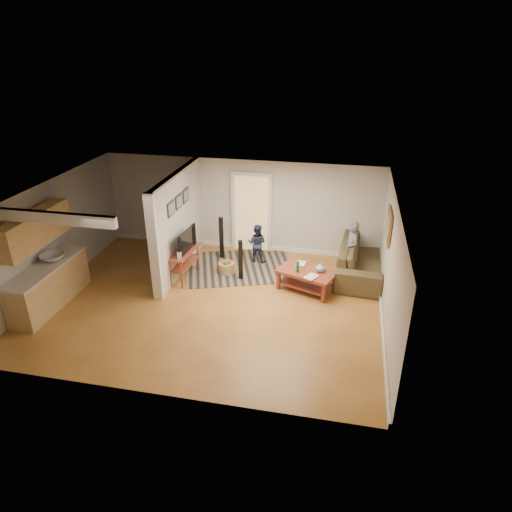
# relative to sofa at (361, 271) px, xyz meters

# --- Properties ---
(ground) EXTENTS (7.50, 7.50, 0.00)m
(ground) POSITION_rel_sofa_xyz_m (-3.30, -2.20, 0.00)
(ground) COLOR brown
(ground) RESTS_ON ground
(room_shell) EXTENTS (7.54, 6.02, 2.52)m
(room_shell) POSITION_rel_sofa_xyz_m (-4.37, -1.77, 1.46)
(room_shell) COLOR beige
(room_shell) RESTS_ON ground
(area_rug) EXTENTS (3.25, 2.79, 0.01)m
(area_rug) POSITION_rel_sofa_xyz_m (-3.08, -0.41, 0.01)
(area_rug) COLOR black
(area_rug) RESTS_ON ground
(sofa) EXTENTS (1.29, 2.84, 0.81)m
(sofa) POSITION_rel_sofa_xyz_m (0.00, 0.00, 0.00)
(sofa) COLOR #4C4526
(sofa) RESTS_ON ground
(coffee_table) EXTENTS (1.48, 1.16, 0.77)m
(coffee_table) POSITION_rel_sofa_xyz_m (-1.25, -1.23, 0.40)
(coffee_table) COLOR maroon
(coffee_table) RESTS_ON ground
(tv_console) EXTENTS (0.52, 1.20, 1.01)m
(tv_console) POSITION_rel_sofa_xyz_m (-4.24, -1.24, 0.67)
(tv_console) COLOR maroon
(tv_console) RESTS_ON ground
(speaker_left) EXTENTS (0.13, 0.13, 1.02)m
(speaker_left) POSITION_rel_sofa_xyz_m (-2.90, -1.00, 0.51)
(speaker_left) COLOR black
(speaker_left) RESTS_ON ground
(speaker_right) EXTENTS (0.14, 0.14, 1.14)m
(speaker_right) POSITION_rel_sofa_xyz_m (-3.67, 0.05, 0.57)
(speaker_right) COLOR black
(speaker_right) RESTS_ON ground
(toy_basket) EXTENTS (0.41, 0.41, 0.36)m
(toy_basket) POSITION_rel_sofa_xyz_m (-3.32, -0.77, 0.15)
(toy_basket) COLOR #9C7843
(toy_basket) RESTS_ON ground
(child) EXTENTS (0.49, 0.59, 1.37)m
(child) POSITION_rel_sofa_xyz_m (-0.30, -0.17, 0.00)
(child) COLOR slate
(child) RESTS_ON ground
(toddler) EXTENTS (0.54, 0.44, 1.03)m
(toddler) POSITION_rel_sofa_xyz_m (-2.70, 0.02, 0.00)
(toddler) COLOR #202A43
(toddler) RESTS_ON ground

